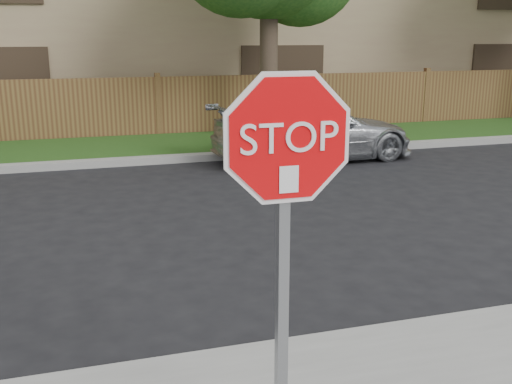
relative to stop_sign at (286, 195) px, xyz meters
name	(u,v)px	position (x,y,z in m)	size (l,w,h in m)	color
ground	(331,341)	(0.98, 1.48, -1.83)	(90.00, 90.00, 0.00)	black
far_curb	(180,158)	(0.98, 9.63, -1.75)	(70.00, 0.30, 0.15)	gray
grass_strip	(169,146)	(0.98, 11.28, -1.77)	(70.00, 3.00, 0.12)	#1E4714
fence	(159,108)	(0.98, 12.88, -1.03)	(70.00, 0.12, 1.60)	brown
apartment_building	(133,8)	(0.98, 18.48, 1.70)	(35.20, 9.20, 7.20)	#A08463
stop_sign	(286,195)	(0.00, 0.00, 0.00)	(1.01, 0.13, 2.55)	gray
sedan_right	(314,131)	(3.83, 9.00, -1.18)	(1.82, 4.46, 1.30)	silver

